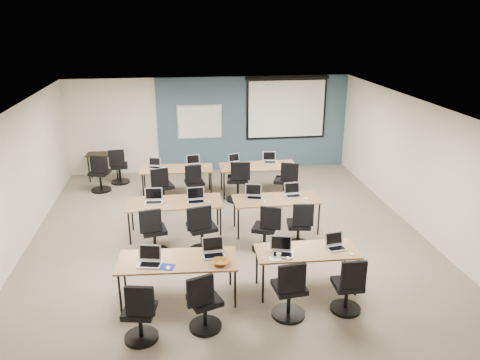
{
  "coord_description": "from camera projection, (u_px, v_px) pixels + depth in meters",
  "views": [
    {
      "loc": [
        -0.95,
        -8.64,
        4.36
      ],
      "look_at": [
        0.3,
        0.4,
        1.1
      ],
      "focal_mm": 35.0,
      "sensor_mm": 36.0,
      "label": 1
    }
  ],
  "objects": [
    {
      "name": "task_chair_10",
      "position": [
        238.0,
        184.0,
        11.37
      ],
      "size": [
        0.57,
        0.57,
        1.05
      ],
      "rotation": [
        0.0,
        0.0,
        -0.15
      ],
      "color": "black",
      "rests_on": "floor"
    },
    {
      "name": "training_table_front_left",
      "position": [
        177.0,
        262.0,
        7.31
      ],
      "size": [
        1.86,
        0.77,
        0.73
      ],
      "rotation": [
        0.0,
        0.0,
        -0.06
      ],
      "color": "#9D662F",
      "rests_on": "floor"
    },
    {
      "name": "laptop_7",
      "position": [
        293.0,
        193.0,
        9.84
      ],
      "size": [
        0.34,
        0.29,
        0.26
      ],
      "rotation": [
        0.0,
        0.0,
        0.07
      ],
      "color": "#B0B0B8",
      "rests_on": "training_table_mid_right"
    },
    {
      "name": "whiteboard",
      "position": [
        200.0,
        122.0,
        13.25
      ],
      "size": [
        1.28,
        0.03,
        0.98
      ],
      "color": "silver",
      "rests_on": "wall_back"
    },
    {
      "name": "task_chair_6",
      "position": [
        266.0,
        232.0,
        8.96
      ],
      "size": [
        0.51,
        0.49,
        0.97
      ],
      "rotation": [
        0.0,
        0.0,
        -0.39
      ],
      "color": "black",
      "rests_on": "floor"
    },
    {
      "name": "coffee_cup",
      "position": [
        279.0,
        256.0,
        7.32
      ],
      "size": [
        0.07,
        0.07,
        0.06
      ],
      "primitive_type": "imported",
      "rotation": [
        0.0,
        0.0,
        0.07
      ],
      "color": "white",
      "rests_on": "snack_plate"
    },
    {
      "name": "training_table_back_left",
      "position": [
        177.0,
        170.0,
        11.62
      ],
      "size": [
        1.77,
        0.74,
        0.73
      ],
      "rotation": [
        0.0,
        0.0,
        -0.05
      ],
      "color": "#9C5227",
      "rests_on": "floor"
    },
    {
      "name": "task_chair_7",
      "position": [
        299.0,
        229.0,
        9.1
      ],
      "size": [
        0.49,
        0.49,
        0.97
      ],
      "rotation": [
        0.0,
        0.0,
        -0.14
      ],
      "color": "black",
      "rests_on": "floor"
    },
    {
      "name": "laptop_11",
      "position": [
        270.0,
        160.0,
        12.07
      ],
      "size": [
        0.34,
        0.29,
        0.26
      ],
      "rotation": [
        0.0,
        0.0,
        -0.16
      ],
      "color": "silver",
      "rests_on": "training_table_back_right"
    },
    {
      "name": "wall_front",
      "position": [
        275.0,
        312.0,
        4.99
      ],
      "size": [
        8.0,
        0.04,
        2.7
      ],
      "primitive_type": "cube",
      "color": "beige",
      "rests_on": "ground"
    },
    {
      "name": "task_chair_3",
      "position": [
        348.0,
        290.0,
        7.1
      ],
      "size": [
        0.47,
        0.47,
        0.96
      ],
      "rotation": [
        0.0,
        0.0,
        -0.02
      ],
      "color": "black",
      "rests_on": "floor"
    },
    {
      "name": "task_chair_1",
      "position": [
        204.0,
        307.0,
        6.69
      ],
      "size": [
        0.5,
        0.48,
        0.97
      ],
      "rotation": [
        0.0,
        0.0,
        0.35
      ],
      "color": "black",
      "rests_on": "floor"
    },
    {
      "name": "blue_mousepad",
      "position": [
        167.0,
        267.0,
        7.08
      ],
      "size": [
        0.28,
        0.25,
        0.01
      ],
      "primitive_type": "cube",
      "rotation": [
        0.0,
        0.0,
        -0.31
      ],
      "color": "navy",
      "rests_on": "training_table_front_left"
    },
    {
      "name": "laptop_5",
      "position": [
        196.0,
        198.0,
        9.54
      ],
      "size": [
        0.36,
        0.31,
        0.27
      ],
      "rotation": [
        0.0,
        0.0,
        0.07
      ],
      "color": "silver",
      "rests_on": "training_table_mid_left"
    },
    {
      "name": "mouse_2",
      "position": [
        288.0,
        258.0,
        7.32
      ],
      "size": [
        0.09,
        0.11,
        0.04
      ],
      "primitive_type": "ellipsoid",
      "rotation": [
        0.0,
        0.0,
        -0.27
      ],
      "color": "white",
      "rests_on": "training_table_front_right"
    },
    {
      "name": "mouse_0",
      "position": [
        168.0,
        268.0,
        7.03
      ],
      "size": [
        0.08,
        0.11,
        0.04
      ],
      "primitive_type": "ellipsoid",
      "rotation": [
        0.0,
        0.0,
        0.11
      ],
      "color": "white",
      "rests_on": "training_table_front_left"
    },
    {
      "name": "mouse_8",
      "position": [
        164.0,
        168.0,
        11.6
      ],
      "size": [
        0.08,
        0.1,
        0.03
      ],
      "primitive_type": "ellipsoid",
      "rotation": [
        0.0,
        0.0,
        0.27
      ],
      "color": "white",
      "rests_on": "training_table_back_left"
    },
    {
      "name": "laptop_2",
      "position": [
        282.0,
        250.0,
        7.47
      ],
      "size": [
        0.34,
        0.29,
        0.26
      ],
      "rotation": [
        0.0,
        0.0,
        -0.27
      ],
      "color": "silver",
      "rests_on": "training_table_front_right"
    },
    {
      "name": "laptop_9",
      "position": [
        193.0,
        163.0,
        11.79
      ],
      "size": [
        0.34,
        0.29,
        0.26
      ],
      "rotation": [
        0.0,
        0.0,
        0.14
      ],
      "color": "#AAAAB4",
      "rests_on": "training_table_back_left"
    },
    {
      "name": "wall_back",
      "position": [
        210.0,
        125.0,
        13.39
      ],
      "size": [
        8.0,
        0.04,
        2.7
      ],
      "primitive_type": "cube",
      "color": "beige",
      "rests_on": "ground"
    },
    {
      "name": "mouse_6",
      "position": [
        265.0,
        202.0,
        9.52
      ],
      "size": [
        0.08,
        0.11,
        0.03
      ],
      "primitive_type": "ellipsoid",
      "rotation": [
        0.0,
        0.0,
        0.24
      ],
      "color": "white",
      "rests_on": "training_table_mid_right"
    },
    {
      "name": "task_chair_11",
      "position": [
        285.0,
        184.0,
        11.43
      ],
      "size": [
        0.55,
        0.52,
        1.0
      ],
      "rotation": [
        0.0,
        0.0,
        -0.38
      ],
      "color": "black",
      "rests_on": "floor"
    },
    {
      "name": "training_table_mid_right",
      "position": [
        276.0,
        201.0,
        9.72
      ],
      "size": [
        1.79,
        0.75,
        0.73
      ],
      "rotation": [
        0.0,
        0.0,
        0.01
      ],
      "color": "brown",
      "rests_on": "floor"
    },
    {
      "name": "mouse_7",
      "position": [
        306.0,
        198.0,
        9.68
      ],
      "size": [
        0.08,
        0.11,
        0.04
      ],
      "primitive_type": "ellipsoid",
      "rotation": [
        0.0,
        0.0,
        -0.1
      ],
      "color": "white",
      "rests_on": "training_table_mid_right"
    },
    {
      "name": "task_chair_0",
      "position": [
        140.0,
        317.0,
        6.46
      ],
      "size": [
        0.48,
        0.48,
        0.97
      ],
      "rotation": [
        0.0,
        0.0,
        -0.19
      ],
      "color": "black",
      "rests_on": "floor"
    },
    {
      "name": "mouse_9",
      "position": [
        205.0,
        166.0,
        11.73
      ],
      "size": [
        0.07,
        0.1,
        0.03
      ],
      "primitive_type": "ellipsoid",
      "rotation": [
        0.0,
        0.0,
        -0.1
      ],
      "color": "white",
      "rests_on": "training_table_back_left"
    },
    {
      "name": "snack_plate",
      "position": [
        275.0,
        258.0,
        7.32
      ],
      "size": [
        0.24,
        0.24,
        0.01
      ],
      "primitive_type": "cylinder",
      "rotation": [
        0.0,
        0.0,
        0.27
      ],
      "color": "white",
      "rests_on": "training_table_front_right"
    },
    {
      "name": "spare_chair_b",
      "position": [
        100.0,
        176.0,
        11.99
      ],
      "size": [
        0.52,
        0.52,
        1.0
      ],
      "rotation": [
        0.0,
        0.0,
        -0.28
      ],
      "color": "black",
      "rests_on": "floor"
    },
    {
      "name": "laptop_0",
      "position": [
        150.0,
        260.0,
        7.17
      ],
      "size": [
        0.35,
        0.3,
        0.26
      ],
      "rotation": [
        0.0,
        0.0,
        -0.21
      ],
      "color": "#B0B1B7",
      "rests_on": "training_table_front_left"
    },
    {
      "name": "ceiling",
      "position": [
        227.0,
        107.0,
        8.74
      ],
      "size": [
        8.0,
        9.0,
        0.02
      ],
      "primitive_type": "cube",
      "color": "white",
      "rests_on": "ground"
    },
    {
      "name": "task_chair_5",
      "position": [
        201.0,
        233.0,
        8.84
      ],
      "size": [
        0.57,
        0.57,
        1.04
      ],
      "rotation": [
        0.0,
        0.0,
        0.23
      ],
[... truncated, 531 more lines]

